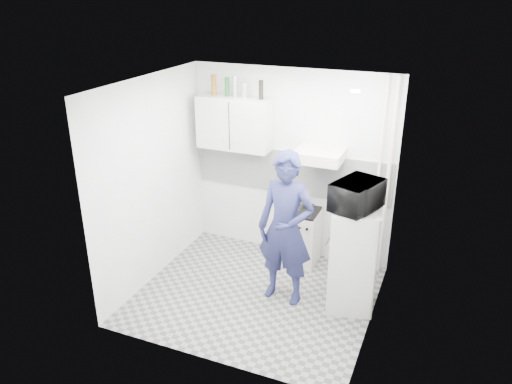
% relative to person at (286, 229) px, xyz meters
% --- Properties ---
extents(floor, '(2.80, 2.80, 0.00)m').
position_rel_person_xyz_m(floor, '(-0.33, -0.10, -0.93)').
color(floor, gray).
rests_on(floor, ground).
extents(ceiling, '(2.80, 2.80, 0.00)m').
position_rel_person_xyz_m(ceiling, '(-0.33, -0.10, 1.67)').
color(ceiling, white).
rests_on(ceiling, wall_back).
extents(wall_back, '(2.80, 0.00, 2.80)m').
position_rel_person_xyz_m(wall_back, '(-0.33, 1.15, 0.37)').
color(wall_back, white).
rests_on(wall_back, floor).
extents(wall_left, '(0.00, 2.60, 2.60)m').
position_rel_person_xyz_m(wall_left, '(-1.73, -0.10, 0.37)').
color(wall_left, white).
rests_on(wall_left, floor).
extents(wall_right, '(0.00, 2.60, 2.60)m').
position_rel_person_xyz_m(wall_right, '(1.07, -0.10, 0.37)').
color(wall_right, white).
rests_on(wall_right, floor).
extents(person, '(0.71, 0.49, 1.87)m').
position_rel_person_xyz_m(person, '(0.00, 0.00, 0.00)').
color(person, '#1F224A').
rests_on(person, floor).
extents(stove, '(0.47, 0.47, 0.75)m').
position_rel_person_xyz_m(stove, '(-0.08, 0.90, -0.56)').
color(stove, silver).
rests_on(stove, floor).
extents(fridge, '(0.63, 0.63, 1.27)m').
position_rel_person_xyz_m(fridge, '(0.77, 0.14, -0.30)').
color(fridge, silver).
rests_on(fridge, floor).
extents(stove_top, '(0.45, 0.45, 0.03)m').
position_rel_person_xyz_m(stove_top, '(-0.08, 0.90, -0.18)').
color(stove_top, black).
rests_on(stove_top, stove).
extents(saucepan, '(0.19, 0.19, 0.10)m').
position_rel_person_xyz_m(saucepan, '(-0.16, 0.97, -0.11)').
color(saucepan, silver).
rests_on(saucepan, stove_top).
extents(microwave, '(0.69, 0.57, 0.33)m').
position_rel_person_xyz_m(microwave, '(0.77, 0.14, 0.49)').
color(microwave, black).
rests_on(microwave, fridge).
extents(bottle_b, '(0.07, 0.07, 0.27)m').
position_rel_person_xyz_m(bottle_b, '(-1.38, 0.97, 1.40)').
color(bottle_b, brown).
rests_on(bottle_b, upper_cabinet).
extents(bottle_c, '(0.06, 0.06, 0.25)m').
position_rel_person_xyz_m(bottle_c, '(-1.19, 0.97, 1.39)').
color(bottle_c, '#144C1E').
rests_on(bottle_c, upper_cabinet).
extents(bottle_d, '(0.06, 0.06, 0.28)m').
position_rel_person_xyz_m(bottle_d, '(-1.07, 0.97, 1.40)').
color(bottle_d, silver).
rests_on(bottle_d, upper_cabinet).
extents(canister_a, '(0.08, 0.08, 0.20)m').
position_rel_person_xyz_m(canister_a, '(-0.94, 0.97, 1.37)').
color(canister_a, silver).
rests_on(canister_a, upper_cabinet).
extents(bottle_e, '(0.06, 0.06, 0.24)m').
position_rel_person_xyz_m(bottle_e, '(-0.71, 0.97, 1.39)').
color(bottle_e, black).
rests_on(bottle_e, upper_cabinet).
extents(upper_cabinet, '(1.00, 0.35, 0.70)m').
position_rel_person_xyz_m(upper_cabinet, '(-1.08, 0.97, 0.92)').
color(upper_cabinet, silver).
rests_on(upper_cabinet, wall_back).
extents(range_hood, '(0.60, 0.50, 0.14)m').
position_rel_person_xyz_m(range_hood, '(0.12, 0.90, 0.64)').
color(range_hood, silver).
rests_on(range_hood, wall_back).
extents(backsplash, '(2.74, 0.03, 0.60)m').
position_rel_person_xyz_m(backsplash, '(-0.33, 1.13, 0.27)').
color(backsplash, white).
rests_on(backsplash, wall_back).
extents(pipe_a, '(0.05, 0.05, 2.60)m').
position_rel_person_xyz_m(pipe_a, '(0.97, 1.07, 0.37)').
color(pipe_a, silver).
rests_on(pipe_a, floor).
extents(pipe_b, '(0.04, 0.04, 2.60)m').
position_rel_person_xyz_m(pipe_b, '(0.85, 1.07, 0.37)').
color(pipe_b, silver).
rests_on(pipe_b, floor).
extents(ceiling_spot_fixture, '(0.10, 0.10, 0.02)m').
position_rel_person_xyz_m(ceiling_spot_fixture, '(0.67, 0.10, 1.64)').
color(ceiling_spot_fixture, white).
rests_on(ceiling_spot_fixture, ceiling).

